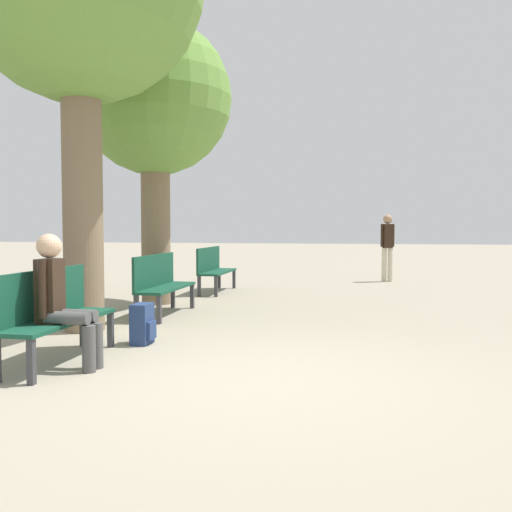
{
  "coord_description": "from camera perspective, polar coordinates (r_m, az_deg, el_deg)",
  "views": [
    {
      "loc": [
        1.02,
        -4.94,
        1.37
      ],
      "look_at": [
        -0.62,
        3.7,
        0.91
      ],
      "focal_mm": 40.0,
      "sensor_mm": 36.0,
      "label": 1
    }
  ],
  "objects": [
    {
      "name": "backpack",
      "position": [
        6.79,
        -11.27,
        -6.71
      ],
      "size": [
        0.23,
        0.3,
        0.47
      ],
      "color": "navy",
      "rests_on": "ground_plane"
    },
    {
      "name": "bench_row_2",
      "position": [
        11.87,
        -4.3,
        -1.06
      ],
      "size": [
        0.43,
        1.66,
        0.93
      ],
      "color": "#144733",
      "rests_on": "ground_plane"
    },
    {
      "name": "tree_row_1",
      "position": [
        10.42,
        -10.1,
        14.91
      ],
      "size": [
        2.69,
        2.69,
        4.95
      ],
      "color": "#7A664C",
      "rests_on": "ground_plane"
    },
    {
      "name": "pedestrian_near",
      "position": [
        14.45,
        13.01,
        1.25
      ],
      "size": [
        0.34,
        0.28,
        1.66
      ],
      "color": "beige",
      "rests_on": "ground_plane"
    },
    {
      "name": "person_seated",
      "position": [
        5.77,
        -18.91,
        -3.97
      ],
      "size": [
        0.62,
        0.35,
        1.3
      ],
      "color": "#4C4C4C",
      "rests_on": "ground_plane"
    },
    {
      "name": "bench_row_1",
      "position": [
        8.91,
        -9.52,
        -2.44
      ],
      "size": [
        0.43,
        1.66,
        0.93
      ],
      "color": "#144733",
      "rests_on": "ground_plane"
    },
    {
      "name": "bench_row_0",
      "position": [
        6.1,
        -19.77,
        -5.08
      ],
      "size": [
        0.43,
        1.66,
        0.93
      ],
      "color": "#144733",
      "rests_on": "ground_plane"
    },
    {
      "name": "ground_plane",
      "position": [
        5.23,
        -0.95,
        -12.2
      ],
      "size": [
        80.0,
        80.0,
        0.0
      ],
      "primitive_type": "plane",
      "color": "gray"
    }
  ]
}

